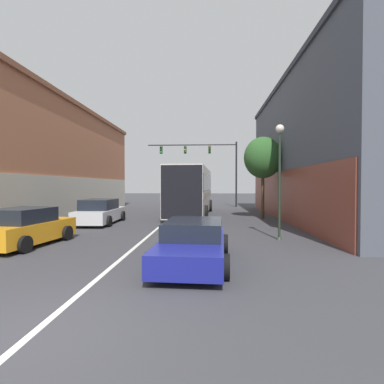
% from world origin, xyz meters
% --- Properties ---
extents(ground_plane, '(160.00, 160.00, 0.00)m').
position_xyz_m(ground_plane, '(0.00, 0.00, 0.00)').
color(ground_plane, '#38383D').
extents(lane_center_line, '(0.14, 43.59, 0.01)m').
position_xyz_m(lane_center_line, '(0.00, 15.80, 0.00)').
color(lane_center_line, silver).
rests_on(lane_center_line, ground_plane).
extents(building_left_brick, '(8.68, 23.21, 8.09)m').
position_xyz_m(building_left_brick, '(-10.64, 16.61, 4.16)').
color(building_left_brick, '#A86647').
rests_on(building_left_brick, ground_plane).
extents(building_right_storefront, '(6.50, 21.25, 9.26)m').
position_xyz_m(building_right_storefront, '(10.59, 15.97, 4.74)').
color(building_right_storefront, '#4C515B').
rests_on(building_right_storefront, ground_plane).
extents(bus, '(3.24, 10.92, 3.53)m').
position_xyz_m(bus, '(1.38, 18.48, 1.98)').
color(bus, silver).
rests_on(bus, ground_plane).
extents(hatchback_foreground, '(2.24, 4.70, 1.23)m').
position_xyz_m(hatchback_foreground, '(2.25, 4.48, 0.60)').
color(hatchback_foreground, navy).
rests_on(hatchback_foreground, ground_plane).
extents(parked_car_left_near, '(2.41, 4.11, 1.43)m').
position_xyz_m(parked_car_left_near, '(-4.24, 6.62, 0.67)').
color(parked_car_left_near, orange).
rests_on(parked_car_left_near, ground_plane).
extents(parked_car_left_mid, '(2.17, 4.73, 1.46)m').
position_xyz_m(parked_car_left_mid, '(-3.73, 13.14, 0.69)').
color(parked_car_left_mid, silver).
rests_on(parked_car_left_mid, ground_plane).
extents(traffic_signal_gantry, '(9.50, 0.36, 6.88)m').
position_xyz_m(traffic_signal_gantry, '(2.48, 27.58, 5.16)').
color(traffic_signal_gantry, black).
rests_on(traffic_signal_gantry, ground_plane).
extents(street_lamp, '(0.35, 0.35, 4.80)m').
position_xyz_m(street_lamp, '(5.65, 8.37, 2.97)').
color(street_lamp, '#233323').
rests_on(street_lamp, ground_plane).
extents(street_tree_near, '(2.56, 2.31, 5.58)m').
position_xyz_m(street_tree_near, '(6.39, 16.41, 4.15)').
color(street_tree_near, '#4C3823').
rests_on(street_tree_near, ground_plane).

